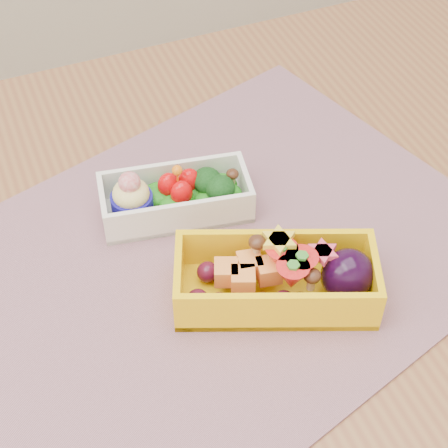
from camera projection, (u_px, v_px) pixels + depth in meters
name	position (u px, v px, depth m)	size (l,w,h in m)	color
table	(232.00, 334.00, 0.78)	(1.20, 0.80, 0.75)	brown
placemat	(219.00, 256.00, 0.72)	(0.52, 0.40, 0.00)	#A47180
bento_white	(175.00, 197.00, 0.75)	(0.16, 0.09, 0.06)	white
bento_yellow	(281.00, 278.00, 0.67)	(0.20, 0.14, 0.06)	yellow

